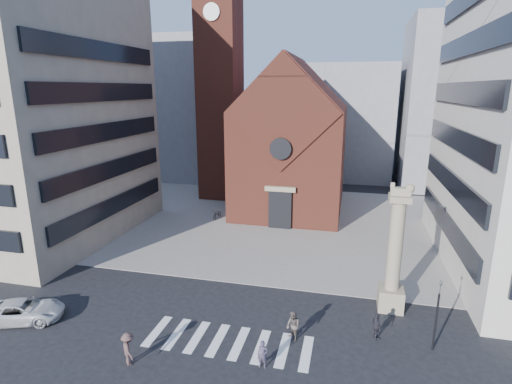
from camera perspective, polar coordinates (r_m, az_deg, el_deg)
ground at (r=27.46m, az=-3.15°, el=-16.89°), size 120.00×120.00×0.00m
piazza at (r=44.33m, az=3.90°, el=-4.27°), size 46.00×30.00×0.05m
zebra_crossing at (r=24.93m, az=-3.95°, el=-20.53°), size 10.20×3.20×0.01m
church at (r=48.34m, az=5.29°, el=6.99°), size 12.00×16.65×18.00m
campanile at (r=53.15m, az=-5.18°, el=16.06°), size 5.50×5.50×31.20m
building_left at (r=44.77m, az=-30.69°, el=10.90°), size 18.00×20.00×26.00m
bg_block_left at (r=68.01m, az=-9.96°, el=11.58°), size 16.00×14.00×22.00m
bg_block_mid at (r=67.61m, az=12.95°, el=9.71°), size 14.00×12.00×18.00m
bg_block_right at (r=66.18m, az=27.28°, el=11.00°), size 16.00×14.00×24.00m
lion_column at (r=27.80m, az=19.13°, el=-9.30°), size 1.63×1.60×8.68m
traffic_light at (r=25.08m, az=24.42°, el=-15.54°), size 0.13×0.16×4.30m
white_car at (r=30.19m, az=-30.42°, el=-14.46°), size 5.41×3.86×1.37m
pedestrian_0 at (r=22.67m, az=0.96°, el=-22.19°), size 0.56×0.37×1.53m
pedestrian_1 at (r=24.59m, az=5.31°, el=-18.55°), size 1.11×1.12×1.83m
pedestrian_2 at (r=25.64m, az=16.81°, el=-17.89°), size 0.75×1.05×1.65m
pedestrian_3 at (r=23.75m, az=-17.77°, el=-20.56°), size 1.34×1.33×1.86m
scooter_0 at (r=45.26m, az=-5.55°, el=-3.20°), size 0.94×1.98×1.00m
scooter_1 at (r=44.76m, az=-3.61°, el=-3.29°), size 0.79×1.91×1.11m
scooter_2 at (r=44.35m, az=-1.62°, el=-3.51°), size 0.94×1.98×1.00m
scooter_3 at (r=43.96m, az=0.40°, el=-3.60°), size 0.79×1.91×1.11m
scooter_4 at (r=43.66m, az=2.45°, el=-3.81°), size 0.94×1.98×1.00m
scooter_5 at (r=43.38m, az=4.54°, el=-3.89°), size 0.79×1.91×1.11m
scooter_6 at (r=43.20m, az=6.64°, el=-4.11°), size 0.94×1.98×1.00m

